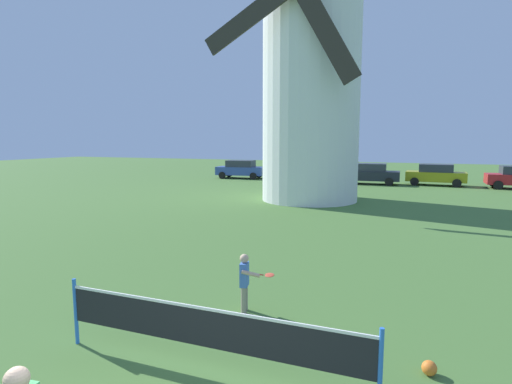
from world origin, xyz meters
The scene contains 8 objects.
windmill centered at (-2.95, 19.19, 7.36)m, with size 9.56×5.96×15.31m.
tennis_net centered at (-0.35, 2.20, 0.68)m, with size 4.82×0.06×1.10m.
player_far centered at (-0.61, 4.33, 0.65)m, with size 0.73×0.39×1.15m.
stray_ball centered at (2.64, 3.30, 0.11)m, with size 0.21×0.21×0.21m, color orange.
parked_car_blue centered at (-11.55, 29.58, 0.81)m, with size 4.24×2.14×1.56m.
parked_car_cream centered at (-6.51, 29.57, 0.81)m, with size 4.26×2.01×1.56m.
parked_car_black centered at (-0.69, 28.81, 0.81)m, with size 4.49×1.97×1.56m.
parked_car_mustard centered at (4.00, 29.65, 0.81)m, with size 4.18×2.08×1.56m.
Camera 1 is at (2.26, -2.58, 3.33)m, focal length 28.27 mm.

